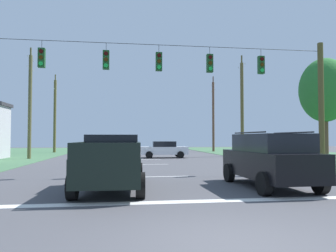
# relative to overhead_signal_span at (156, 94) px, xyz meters

# --- Properties ---
(ground_plane) EXTENTS (120.00, 120.00, 0.00)m
(ground_plane) POSITION_rel_overhead_signal_span_xyz_m (0.24, -10.72, -4.06)
(ground_plane) COLOR #47474C
(stop_bar_stripe) EXTENTS (15.83, 0.45, 0.01)m
(stop_bar_stripe) POSITION_rel_overhead_signal_span_xyz_m (0.24, -6.99, -4.06)
(stop_bar_stripe) COLOR white
(stop_bar_stripe) RESTS_ON ground
(lane_dash_0) EXTENTS (2.50, 0.15, 0.01)m
(lane_dash_0) POSITION_rel_overhead_signal_span_xyz_m (0.24, -0.99, -4.06)
(lane_dash_0) COLOR white
(lane_dash_0) RESTS_ON ground
(lane_dash_1) EXTENTS (2.50, 0.15, 0.01)m
(lane_dash_1) POSITION_rel_overhead_signal_span_xyz_m (0.24, 6.06, -4.06)
(lane_dash_1) COLOR white
(lane_dash_1) RESTS_ON ground
(lane_dash_2) EXTENTS (2.50, 0.15, 0.01)m
(lane_dash_2) POSITION_rel_overhead_signal_span_xyz_m (0.24, 11.07, -4.06)
(lane_dash_2) COLOR white
(lane_dash_2) RESTS_ON ground
(lane_dash_3) EXTENTS (2.50, 0.15, 0.01)m
(lane_dash_3) POSITION_rel_overhead_signal_span_xyz_m (0.24, 21.98, -4.06)
(lane_dash_3) COLOR white
(lane_dash_3) RESTS_ON ground
(overhead_signal_span) EXTENTS (18.58, 0.31, 7.06)m
(overhead_signal_span) POSITION_rel_overhead_signal_span_xyz_m (0.00, 0.00, 0.00)
(overhead_signal_span) COLOR brown
(overhead_signal_span) RESTS_ON ground
(pickup_truck) EXTENTS (2.42, 5.46, 1.95)m
(pickup_truck) POSITION_rel_overhead_signal_span_xyz_m (-2.01, -4.42, -3.10)
(pickup_truck) COLOR black
(pickup_truck) RESTS_ON ground
(suv_black) EXTENTS (2.27, 4.83, 2.05)m
(suv_black) POSITION_rel_overhead_signal_span_xyz_m (3.78, -4.81, -3.00)
(suv_black) COLOR black
(suv_black) RESTS_ON ground
(distant_car_crossing_white) EXTENTS (4.37, 2.15, 1.52)m
(distant_car_crossing_white) POSITION_rel_overhead_signal_span_xyz_m (2.09, 13.31, -3.27)
(distant_car_crossing_white) COLOR silver
(distant_car_crossing_white) RESTS_ON ground
(utility_pole_mid_right) EXTENTS (0.34, 1.94, 10.29)m
(utility_pole_mid_right) POSITION_rel_overhead_signal_span_xyz_m (10.30, 14.95, 0.84)
(utility_pole_mid_right) COLOR brown
(utility_pole_mid_right) RESTS_ON ground
(utility_pole_far_right) EXTENTS (0.31, 1.95, 10.19)m
(utility_pole_far_right) POSITION_rel_overhead_signal_span_xyz_m (10.32, 25.64, 0.91)
(utility_pole_far_right) COLOR brown
(utility_pole_far_right) RESTS_ON ground
(utility_pole_mid_left) EXTENTS (0.31, 1.82, 9.81)m
(utility_pole_mid_left) POSITION_rel_overhead_signal_span_xyz_m (-9.81, 13.17, 0.77)
(utility_pole_mid_left) COLOR brown
(utility_pole_mid_left) RESTS_ON ground
(utility_pole_far_left) EXTENTS (0.33, 1.89, 9.85)m
(utility_pole_far_left) POSITION_rel_overhead_signal_span_xyz_m (-10.26, 25.44, 0.72)
(utility_pole_far_left) COLOR brown
(utility_pole_far_left) RESTS_ON ground
(tree_roadside_right) EXTENTS (3.44, 3.44, 7.41)m
(tree_roadside_right) POSITION_rel_overhead_signal_span_xyz_m (12.29, 4.37, 1.09)
(tree_roadside_right) COLOR brown
(tree_roadside_right) RESTS_ON ground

